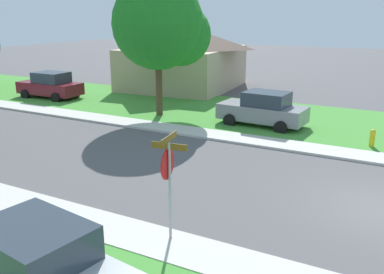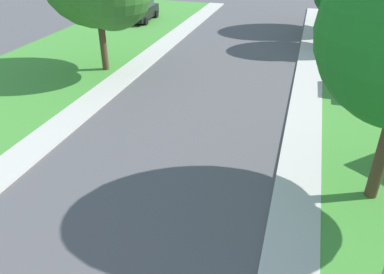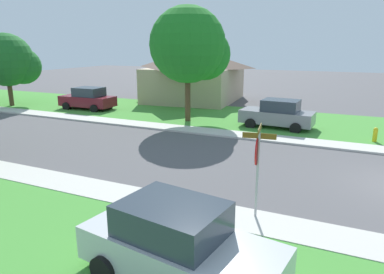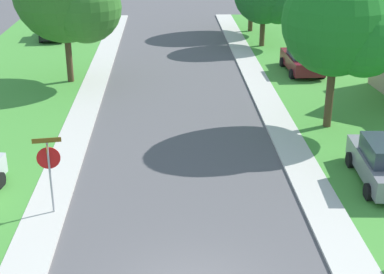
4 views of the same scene
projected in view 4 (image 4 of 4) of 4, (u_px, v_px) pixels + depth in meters
The scene contains 7 objects.
sidewalk_east at pixel (281, 127), 26.42m from camera, with size 1.40×56.00×0.10m, color beige.
lawn_east at pixel (381, 126), 26.62m from camera, with size 8.00×56.00×0.08m, color #479338.
sidewalk_west at pixel (77, 131), 26.03m from camera, with size 1.40×56.00×0.10m, color beige.
stop_sign_far_corner at pixel (49, 163), 18.50m from camera, with size 0.91×0.91×2.77m.
car_black_far_down_street at pixel (55, 27), 43.14m from camera, with size 2.24×4.40×1.76m.
car_maroon_near_corner at pixel (302, 59), 34.50m from camera, with size 2.11×4.34×1.76m.
tree_sidewalk_near at pixel (344, 26), 24.51m from camera, with size 5.14×4.79×7.34m.
Camera 4 is at (-0.54, -12.37, 9.75)m, focal length 53.46 mm.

